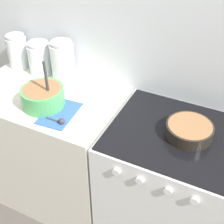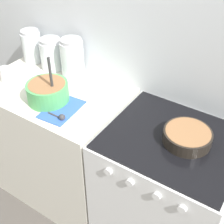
# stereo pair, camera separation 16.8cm
# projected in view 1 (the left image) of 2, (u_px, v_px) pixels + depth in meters

# --- Properties ---
(wall_back) EXTENTS (4.84, 0.05, 2.40)m
(wall_back) POSITION_uv_depth(u_px,v_px,m) (137.00, 47.00, 1.82)
(wall_back) COLOR silver
(wall_back) RESTS_ON ground_plane
(countertop_cabinet) EXTENTS (0.92, 0.61, 0.94)m
(countertop_cabinet) POSITION_uv_depth(u_px,v_px,m) (54.00, 148.00, 2.20)
(countertop_cabinet) COLOR silver
(countertop_cabinet) RESTS_ON ground_plane
(stove) EXTENTS (0.70, 0.62, 0.94)m
(stove) POSITION_uv_depth(u_px,v_px,m) (166.00, 190.00, 1.91)
(stove) COLOR silver
(stove) RESTS_ON ground_plane
(mixing_bowl) EXTENTS (0.24, 0.24, 0.30)m
(mixing_bowl) POSITION_uv_depth(u_px,v_px,m) (43.00, 96.00, 1.77)
(mixing_bowl) COLOR #4CA559
(mixing_bowl) RESTS_ON countertop_cabinet
(baking_pan) EXTENTS (0.24, 0.24, 0.07)m
(baking_pan) POSITION_uv_depth(u_px,v_px,m) (189.00, 130.00, 1.59)
(baking_pan) COLOR black
(baking_pan) RESTS_ON stove
(storage_jar_left) EXTENTS (0.14, 0.14, 0.23)m
(storage_jar_left) POSITION_uv_depth(u_px,v_px,m) (18.00, 53.00, 2.12)
(storage_jar_left) COLOR silver
(storage_jar_left) RESTS_ON countertop_cabinet
(storage_jar_middle) EXTENTS (0.15, 0.15, 0.21)m
(storage_jar_middle) POSITION_uv_depth(u_px,v_px,m) (40.00, 60.00, 2.06)
(storage_jar_middle) COLOR silver
(storage_jar_middle) RESTS_ON countertop_cabinet
(storage_jar_right) EXTENTS (0.15, 0.15, 0.26)m
(storage_jar_right) POSITION_uv_depth(u_px,v_px,m) (63.00, 63.00, 1.99)
(storage_jar_right) COLOR silver
(storage_jar_right) RESTS_ON countertop_cabinet
(recipe_page) EXTENTS (0.19, 0.27, 0.01)m
(recipe_page) POSITION_uv_depth(u_px,v_px,m) (60.00, 113.00, 1.75)
(recipe_page) COLOR #3359B2
(recipe_page) RESTS_ON countertop_cabinet
(measuring_spoon) EXTENTS (0.12, 0.04, 0.04)m
(measuring_spoon) POSITION_uv_depth(u_px,v_px,m) (60.00, 121.00, 1.67)
(measuring_spoon) COLOR #333338
(measuring_spoon) RESTS_ON countertop_cabinet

